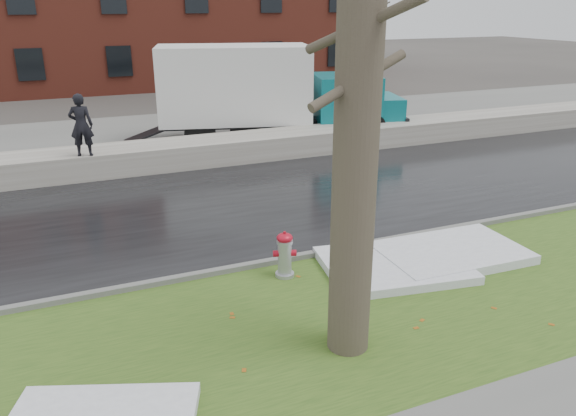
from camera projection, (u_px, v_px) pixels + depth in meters
name	position (u px, v px, depth m)	size (l,w,h in m)	color
ground	(316.00, 284.00, 10.12)	(120.00, 120.00, 0.00)	#47423D
verge	(349.00, 316.00, 9.03)	(60.00, 4.50, 0.04)	#2B4918
road	(237.00, 205.00, 14.00)	(60.00, 7.00, 0.03)	black
parking_lot	(167.00, 135.00, 21.34)	(60.00, 9.00, 0.03)	slate
curb	(293.00, 258.00, 10.96)	(60.00, 0.15, 0.14)	slate
snowbank	(195.00, 152.00, 17.50)	(60.00, 1.60, 0.75)	#A7A398
bg_tree_right	(380.00, 26.00, 35.58)	(1.40, 1.62, 6.50)	brown
fire_hydrant	(285.00, 252.00, 10.17)	(0.44, 0.41, 0.88)	#9D9FA5
tree	(358.00, 87.00, 6.94)	(1.53, 1.79, 7.45)	brown
box_truck	(264.00, 91.00, 20.11)	(10.20, 4.46, 3.38)	black
worker	(81.00, 125.00, 15.36)	(0.63, 0.41, 1.73)	black
snow_patch_near	(394.00, 265.00, 10.57)	(2.60, 2.00, 0.16)	silver
snow_patch_side	(451.00, 253.00, 11.06)	(2.80, 1.80, 0.18)	silver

